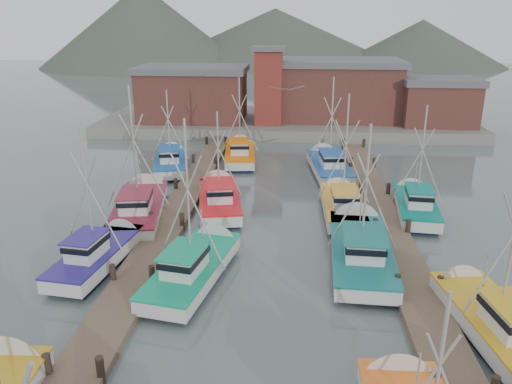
# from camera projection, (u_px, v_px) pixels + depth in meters

# --- Properties ---
(ground) EXTENTS (260.00, 260.00, 0.00)m
(ground) POSITION_uv_depth(u_px,v_px,m) (274.00, 272.00, 26.50)
(ground) COLOR #536460
(ground) RESTS_ON ground
(dock_left) EXTENTS (2.30, 46.00, 1.50)m
(dock_left) POSITION_uv_depth(u_px,v_px,m) (163.00, 234.00, 30.73)
(dock_left) COLOR brown
(dock_left) RESTS_ON ground
(dock_right) EXTENTS (2.30, 46.00, 1.50)m
(dock_right) POSITION_uv_depth(u_px,v_px,m) (394.00, 241.00, 29.75)
(dock_right) COLOR brown
(dock_right) RESTS_ON ground
(quay) EXTENTS (44.00, 16.00, 1.20)m
(quay) POSITION_uv_depth(u_px,v_px,m) (286.00, 122.00, 61.09)
(quay) COLOR slate
(quay) RESTS_ON ground
(shed_left) EXTENTS (12.72, 8.48, 6.20)m
(shed_left) POSITION_uv_depth(u_px,v_px,m) (193.00, 93.00, 58.73)
(shed_left) COLOR brown
(shed_left) RESTS_ON quay
(shed_center) EXTENTS (14.84, 9.54, 6.90)m
(shed_center) POSITION_uv_depth(u_px,v_px,m) (337.00, 89.00, 59.31)
(shed_center) COLOR brown
(shed_center) RESTS_ON quay
(shed_right) EXTENTS (8.48, 6.36, 5.20)m
(shed_right) POSITION_uv_depth(u_px,v_px,m) (438.00, 101.00, 56.00)
(shed_right) COLOR brown
(shed_right) RESTS_ON quay
(lookout_tower) EXTENTS (3.60, 3.60, 8.50)m
(lookout_tower) POSITION_uv_depth(u_px,v_px,m) (269.00, 85.00, 55.82)
(lookout_tower) COLOR maroon
(lookout_tower) RESTS_ON quay
(distant_hills) EXTENTS (175.00, 140.00, 42.00)m
(distant_hills) POSITION_uv_depth(u_px,v_px,m) (247.00, 64.00, 142.65)
(distant_hills) COLOR #434B3F
(distant_hills) RESTS_ON ground
(boat_4) EXTENTS (4.18, 8.91, 9.19)m
(boat_4) POSITION_uv_depth(u_px,v_px,m) (196.00, 265.00, 25.80)
(boat_4) COLOR black
(boat_4) RESTS_ON ground
(boat_5) EXTENTS (3.65, 10.22, 8.74)m
(boat_5) POSITION_uv_depth(u_px,v_px,m) (360.00, 247.00, 27.88)
(boat_5) COLOR black
(boat_5) RESTS_ON ground
(boat_6) EXTENTS (3.43, 7.89, 8.62)m
(boat_6) POSITION_uv_depth(u_px,v_px,m) (101.00, 253.00, 27.19)
(boat_6) COLOR black
(boat_6) RESTS_ON ground
(boat_7) EXTENTS (3.69, 8.53, 8.94)m
(boat_7) POSITION_uv_depth(u_px,v_px,m) (490.00, 318.00, 21.29)
(boat_7) COLOR black
(boat_7) RESTS_ON ground
(boat_8) EXTENTS (4.16, 9.10, 7.67)m
(boat_8) POSITION_uv_depth(u_px,v_px,m) (219.00, 197.00, 35.50)
(boat_8) COLOR black
(boat_8) RESTS_ON ground
(boat_9) EXTENTS (3.53, 8.23, 8.94)m
(boat_9) POSITION_uv_depth(u_px,v_px,m) (341.00, 204.00, 34.19)
(boat_9) COLOR black
(boat_9) RESTS_ON ground
(boat_10) EXTENTS (4.38, 9.92, 9.72)m
(boat_10) POSITION_uv_depth(u_px,v_px,m) (140.00, 206.00, 33.88)
(boat_10) COLOR black
(boat_10) RESTS_ON ground
(boat_11) EXTENTS (3.28, 8.12, 8.17)m
(boat_11) POSITION_uv_depth(u_px,v_px,m) (415.00, 204.00, 34.28)
(boat_11) COLOR black
(boat_11) RESTS_ON ground
(boat_12) EXTENTS (3.44, 8.75, 8.45)m
(boat_12) POSITION_uv_depth(u_px,v_px,m) (240.00, 153.00, 46.91)
(boat_12) COLOR black
(boat_12) RESTS_ON ground
(boat_13) EXTENTS (3.75, 9.28, 9.04)m
(boat_13) POSITION_uv_depth(u_px,v_px,m) (328.00, 165.00, 43.21)
(boat_13) COLOR black
(boat_13) RESTS_ON ground
(boat_14) EXTENTS (4.14, 8.70, 7.72)m
(boat_14) POSITION_uv_depth(u_px,v_px,m) (171.00, 161.00, 44.33)
(boat_14) COLOR black
(boat_14) RESTS_ON ground
(gull_near) EXTENTS (1.55, 0.65, 0.24)m
(gull_near) POSITION_uv_depth(u_px,v_px,m) (287.00, 89.00, 21.40)
(gull_near) COLOR gray
(gull_near) RESTS_ON ground
(gull_far) EXTENTS (1.55, 0.64, 0.24)m
(gull_far) POSITION_uv_depth(u_px,v_px,m) (262.00, 141.00, 23.29)
(gull_far) COLOR gray
(gull_far) RESTS_ON ground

